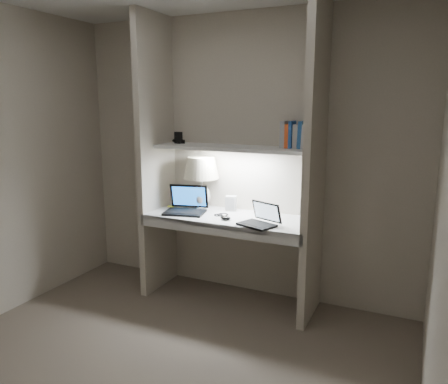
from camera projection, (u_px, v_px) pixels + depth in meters
The scene contains 18 objects.
floor at pixel (151, 374), 2.84m from camera, with size 3.20×3.00×0.01m, color gray.
back_wall at pixel (241, 157), 3.92m from camera, with size 3.20×0.01×2.50m, color beige.
alcove_panel_left at pixel (156, 157), 3.98m from camera, with size 0.06×0.55×2.50m, color beige.
alcove_panel_right at pixel (315, 166), 3.38m from camera, with size 0.06×0.55×2.50m, color beige.
desk at pixel (229, 218), 3.78m from camera, with size 1.40×0.55×0.04m, color white.
desk_apron at pixel (216, 229), 3.55m from camera, with size 1.46×0.03×0.10m, color silver.
shelf at pixel (233, 148), 3.74m from camera, with size 1.40×0.36×0.03m, color silver.
strip_light at pixel (233, 151), 3.75m from camera, with size 0.60×0.04×0.01m, color white.
table_lamp at pixel (201, 174), 3.99m from camera, with size 0.33×0.33×0.48m.
laptop_main at pixel (186, 206), 3.91m from camera, with size 0.41×0.37×0.24m.
laptop_netbook at pixel (260, 220), 3.49m from camera, with size 0.35×0.33×0.18m.
speaker at pixel (231, 203), 3.95m from camera, with size 0.10×0.07×0.14m, color silver.
mouse at pixel (226, 218), 3.65m from camera, with size 0.09×0.06×0.03m, color black.
cable_coil at pixel (223, 215), 3.80m from camera, with size 0.09×0.09×0.01m, color black.
sticky_note at pixel (171, 206), 4.12m from camera, with size 0.07×0.07×0.00m, color #F4FF35.
book_row at pixel (294, 135), 3.58m from camera, with size 0.21×0.15×0.22m.
shelf_box at pixel (178, 138), 3.99m from camera, with size 0.06×0.04×0.11m, color black.
shelf_gadget at pixel (178, 141), 4.01m from camera, with size 0.11×0.08×0.05m, color black.
Camera 1 is at (1.50, -2.11, 1.73)m, focal length 35.00 mm.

